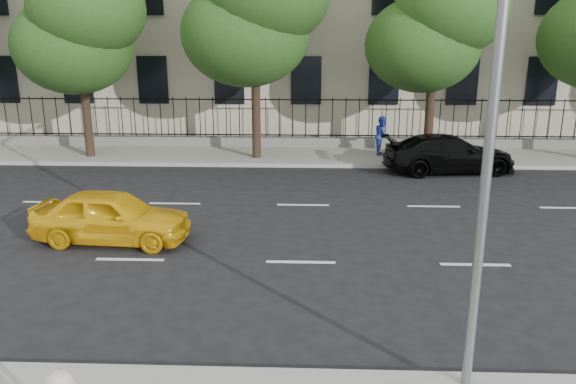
% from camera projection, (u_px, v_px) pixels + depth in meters
% --- Properties ---
extents(ground, '(120.00, 120.00, 0.00)m').
position_uv_depth(ground, '(299.00, 314.00, 10.57)').
color(ground, black).
rests_on(ground, ground).
extents(far_sidewalk, '(60.00, 4.00, 0.15)m').
position_uv_depth(far_sidewalk, '(305.00, 155.00, 24.01)').
color(far_sidewalk, gray).
rests_on(far_sidewalk, ground).
extents(lane_markings, '(49.60, 4.62, 0.01)m').
position_uv_depth(lane_markings, '(302.00, 229.00, 15.14)').
color(lane_markings, silver).
rests_on(lane_markings, ground).
extents(iron_fence, '(30.00, 0.50, 2.20)m').
position_uv_depth(iron_fence, '(305.00, 135.00, 25.49)').
color(iron_fence, slate).
rests_on(iron_fence, far_sidewalk).
extents(street_light, '(0.25, 3.32, 8.05)m').
position_uv_depth(street_light, '(488.00, 30.00, 7.38)').
color(street_light, slate).
rests_on(street_light, near_sidewalk).
extents(tree_b, '(5.53, 5.12, 8.97)m').
position_uv_depth(tree_b, '(80.00, 14.00, 22.16)').
color(tree_b, '#382619').
rests_on(tree_b, far_sidewalk).
extents(tree_d, '(5.34, 4.94, 8.84)m').
position_uv_depth(tree_d, '(437.00, 14.00, 21.65)').
color(tree_d, '#382619').
rests_on(tree_d, far_sidewalk).
extents(yellow_taxi, '(4.04, 1.87, 1.34)m').
position_uv_depth(yellow_taxi, '(111.00, 216.00, 14.11)').
color(yellow_taxi, yellow).
rests_on(yellow_taxi, ground).
extents(black_sedan, '(5.14, 2.60, 1.43)m').
position_uv_depth(black_sedan, '(449.00, 154.00, 21.24)').
color(black_sedan, black).
rests_on(black_sedan, ground).
extents(pedestrian_far, '(0.68, 0.84, 1.62)m').
position_uv_depth(pedestrian_far, '(382.00, 135.00, 23.67)').
color(pedestrian_far, '#26369C').
rests_on(pedestrian_far, far_sidewalk).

